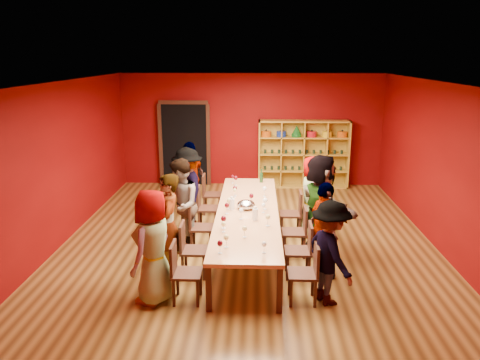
% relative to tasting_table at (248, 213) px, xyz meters
% --- Properties ---
extents(room_shell, '(7.10, 9.10, 3.04)m').
position_rel_tasting_table_xyz_m(room_shell, '(0.00, 0.00, 0.80)').
color(room_shell, '#583917').
rests_on(room_shell, ground).
extents(tasting_table, '(1.10, 4.50, 0.75)m').
position_rel_tasting_table_xyz_m(tasting_table, '(0.00, 0.00, 0.00)').
color(tasting_table, tan).
rests_on(tasting_table, ground).
extents(doorway, '(1.40, 0.17, 2.30)m').
position_rel_tasting_table_xyz_m(doorway, '(-1.80, 4.43, 0.42)').
color(doorway, black).
rests_on(doorway, ground).
extents(shelving_unit, '(2.40, 0.40, 1.80)m').
position_rel_tasting_table_xyz_m(shelving_unit, '(1.40, 4.32, 0.28)').
color(shelving_unit, '#B48C28').
rests_on(shelving_unit, ground).
extents(chair_person_left_0, '(0.42, 0.42, 0.89)m').
position_rel_tasting_table_xyz_m(chair_person_left_0, '(-0.91, -1.90, -0.20)').
color(chair_person_left_0, black).
rests_on(chair_person_left_0, ground).
extents(person_left_0, '(0.69, 0.92, 1.68)m').
position_rel_tasting_table_xyz_m(person_left_0, '(-1.31, -1.90, 0.14)').
color(person_left_0, '#141937').
rests_on(person_left_0, ground).
extents(chair_person_left_1, '(0.42, 0.42, 0.89)m').
position_rel_tasting_table_xyz_m(chair_person_left_1, '(-0.91, -1.08, -0.20)').
color(chair_person_left_1, black).
rests_on(chair_person_left_1, ground).
extents(person_left_1, '(0.55, 0.68, 1.69)m').
position_rel_tasting_table_xyz_m(person_left_1, '(-1.24, -1.08, 0.15)').
color(person_left_1, '#5B83BD').
rests_on(person_left_1, ground).
extents(chair_person_left_2, '(0.42, 0.42, 0.89)m').
position_rel_tasting_table_xyz_m(chair_person_left_2, '(-0.91, -0.06, -0.20)').
color(chair_person_left_2, black).
rests_on(chair_person_left_2, ground).
extents(person_left_2, '(0.60, 0.89, 1.70)m').
position_rel_tasting_table_xyz_m(person_left_2, '(-1.21, -0.06, 0.15)').
color(person_left_2, beige).
rests_on(person_left_2, ground).
extents(chair_person_left_3, '(0.42, 0.42, 0.89)m').
position_rel_tasting_table_xyz_m(chair_person_left_3, '(-0.91, 1.03, -0.20)').
color(chair_person_left_3, black).
rests_on(chair_person_left_3, ground).
extents(person_left_3, '(0.82, 1.18, 1.69)m').
position_rel_tasting_table_xyz_m(person_left_3, '(-1.23, 1.03, 0.15)').
color(person_left_3, beige).
rests_on(person_left_3, ground).
extents(chair_person_left_4, '(0.42, 0.42, 0.89)m').
position_rel_tasting_table_xyz_m(chair_person_left_4, '(-0.91, 2.00, -0.20)').
color(chair_person_left_4, black).
rests_on(chair_person_left_4, ground).
extents(person_left_4, '(0.77, 1.05, 1.64)m').
position_rel_tasting_table_xyz_m(person_left_4, '(-1.30, 2.00, 0.12)').
color(person_left_4, silver).
rests_on(person_left_4, ground).
extents(chair_person_right_0, '(0.42, 0.42, 0.89)m').
position_rel_tasting_table_xyz_m(chair_person_right_0, '(0.91, -1.85, -0.20)').
color(chair_person_right_0, black).
rests_on(chair_person_right_0, ground).
extents(person_right_0, '(0.76, 1.07, 1.53)m').
position_rel_tasting_table_xyz_m(person_right_0, '(1.21, -1.85, 0.07)').
color(person_right_0, '#5270AA').
rests_on(person_right_0, ground).
extents(chair_person_right_1, '(0.42, 0.42, 0.89)m').
position_rel_tasting_table_xyz_m(chair_person_right_1, '(0.91, -1.05, -0.20)').
color(chair_person_right_1, black).
rests_on(chair_person_right_1, ground).
extents(person_right_1, '(0.64, 1.00, 1.57)m').
position_rel_tasting_table_xyz_m(person_right_1, '(1.23, -1.05, 0.09)').
color(person_right_1, '#121433').
rests_on(person_right_1, ground).
extents(chair_person_right_2, '(0.42, 0.42, 0.89)m').
position_rel_tasting_table_xyz_m(chair_person_right_2, '(0.91, -0.22, -0.20)').
color(chair_person_right_2, black).
rests_on(chair_person_right_2, ground).
extents(person_right_2, '(1.03, 1.78, 1.85)m').
position_rel_tasting_table_xyz_m(person_right_2, '(1.27, -0.22, 0.22)').
color(person_right_2, '#5786B4').
rests_on(person_right_2, ground).
extents(chair_person_right_3, '(0.42, 0.42, 0.89)m').
position_rel_tasting_table_xyz_m(chair_person_right_3, '(0.91, 0.75, -0.20)').
color(chair_person_right_3, black).
rests_on(chair_person_right_3, ground).
extents(person_right_3, '(0.57, 0.85, 1.60)m').
position_rel_tasting_table_xyz_m(person_right_3, '(1.26, 0.75, 0.10)').
color(person_right_3, beige).
rests_on(person_right_3, ground).
extents(wine_glass_0, '(0.08, 0.08, 0.21)m').
position_rel_tasting_table_xyz_m(wine_glass_0, '(0.06, 0.37, 0.20)').
color(wine_glass_0, white).
rests_on(wine_glass_0, tasting_table).
extents(wine_glass_1, '(0.07, 0.07, 0.18)m').
position_rel_tasting_table_xyz_m(wine_glass_1, '(0.28, -0.11, 0.18)').
color(wine_glass_1, white).
rests_on(wine_glass_1, tasting_table).
extents(wine_glass_2, '(0.07, 0.07, 0.18)m').
position_rel_tasting_table_xyz_m(wine_glass_2, '(0.27, -1.86, 0.18)').
color(wine_glass_2, white).
rests_on(wine_glass_2, tasting_table).
extents(wine_glass_3, '(0.09, 0.09, 0.22)m').
position_rel_tasting_table_xyz_m(wine_glass_3, '(-0.29, 1.66, 0.21)').
color(wine_glass_3, white).
rests_on(wine_glass_3, tasting_table).
extents(wine_glass_4, '(0.09, 0.09, 0.22)m').
position_rel_tasting_table_xyz_m(wine_glass_4, '(0.31, 0.07, 0.21)').
color(wine_glass_4, white).
rests_on(wine_glass_4, tasting_table).
extents(wine_glass_5, '(0.08, 0.08, 0.20)m').
position_rel_tasting_table_xyz_m(wine_glass_5, '(-0.28, -1.68, 0.20)').
color(wine_glass_5, white).
rests_on(wine_glass_5, tasting_table).
extents(wine_glass_6, '(0.07, 0.07, 0.19)m').
position_rel_tasting_table_xyz_m(wine_glass_6, '(-0.37, 1.85, 0.19)').
color(wine_glass_6, white).
rests_on(wine_glass_6, tasting_table).
extents(wine_glass_7, '(0.08, 0.08, 0.20)m').
position_rel_tasting_table_xyz_m(wine_glass_7, '(-0.36, -0.19, 0.20)').
color(wine_glass_7, white).
rests_on(wine_glass_7, tasting_table).
extents(wine_glass_8, '(0.08, 0.08, 0.20)m').
position_rel_tasting_table_xyz_m(wine_glass_8, '(-0.10, -0.47, 0.19)').
color(wine_glass_8, white).
rests_on(wine_glass_8, tasting_table).
extents(wine_glass_9, '(0.08, 0.08, 0.21)m').
position_rel_tasting_table_xyz_m(wine_glass_9, '(0.32, 0.87, 0.20)').
color(wine_glass_9, white).
rests_on(wine_glass_9, tasting_table).
extents(wine_glass_10, '(0.08, 0.08, 0.21)m').
position_rel_tasting_table_xyz_m(wine_glass_10, '(0.35, -0.78, 0.20)').
color(wine_glass_10, white).
rests_on(wine_glass_10, tasting_table).
extents(wine_glass_11, '(0.08, 0.08, 0.19)m').
position_rel_tasting_table_xyz_m(wine_glass_11, '(-0.02, -1.28, 0.19)').
color(wine_glass_11, white).
rests_on(wine_glass_11, tasting_table).
extents(wine_glass_12, '(0.07, 0.07, 0.18)m').
position_rel_tasting_table_xyz_m(wine_glass_12, '(-0.36, -1.07, 0.18)').
color(wine_glass_12, white).
rests_on(wine_glass_12, tasting_table).
extents(wine_glass_13, '(0.08, 0.08, 0.20)m').
position_rel_tasting_table_xyz_m(wine_glass_13, '(-0.27, 0.90, 0.20)').
color(wine_glass_13, white).
rests_on(wine_glass_13, tasting_table).
extents(wine_glass_14, '(0.09, 0.09, 0.22)m').
position_rel_tasting_table_xyz_m(wine_glass_14, '(-0.34, 0.06, 0.21)').
color(wine_glass_14, white).
rests_on(wine_glass_14, tasting_table).
extents(wine_glass_15, '(0.09, 0.09, 0.22)m').
position_rel_tasting_table_xyz_m(wine_glass_15, '(-0.37, -0.92, 0.21)').
color(wine_glass_15, white).
rests_on(wine_glass_15, tasting_table).
extents(wine_glass_16, '(0.08, 0.08, 0.20)m').
position_rel_tasting_table_xyz_m(wine_glass_16, '(-0.35, -1.90, 0.20)').
color(wine_glass_16, white).
rests_on(wine_glass_16, tasting_table).
extents(wine_glass_17, '(0.07, 0.07, 0.18)m').
position_rel_tasting_table_xyz_m(wine_glass_17, '(-0.27, 0.81, 0.18)').
color(wine_glass_17, white).
rests_on(wine_glass_17, tasting_table).
extents(spittoon_bowl, '(0.33, 0.33, 0.18)m').
position_rel_tasting_table_xyz_m(spittoon_bowl, '(-0.03, 0.09, 0.13)').
color(spittoon_bowl, '#B9BCC0').
rests_on(spittoon_bowl, tasting_table).
extents(carafe_a, '(0.10, 0.10, 0.24)m').
position_rel_tasting_table_xyz_m(carafe_a, '(-0.29, 0.05, 0.16)').
color(carafe_a, white).
rests_on(carafe_a, tasting_table).
extents(carafe_b, '(0.11, 0.11, 0.24)m').
position_rel_tasting_table_xyz_m(carafe_b, '(0.14, -0.51, 0.16)').
color(carafe_b, white).
rests_on(carafe_b, tasting_table).
extents(wine_bottle, '(0.08, 0.08, 0.30)m').
position_rel_tasting_table_xyz_m(wine_bottle, '(0.26, 1.94, 0.16)').
color(wine_bottle, '#163D1A').
rests_on(wine_bottle, tasting_table).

